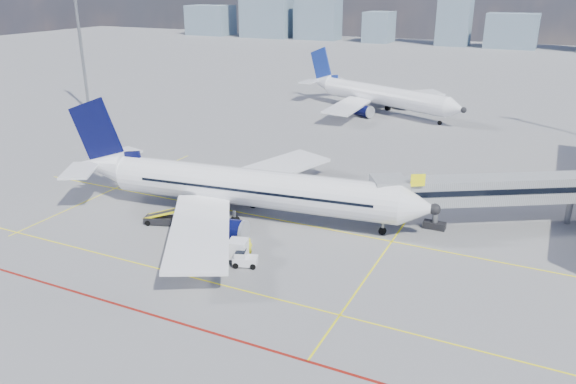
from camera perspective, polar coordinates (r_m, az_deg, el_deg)
name	(u,v)px	position (r m, az deg, el deg)	size (l,w,h in m)	color
ground	(222,247)	(52.98, -6.73, -5.56)	(420.00, 420.00, 0.00)	gray
apron_markings	(193,263)	(50.40, -9.66, -7.16)	(90.00, 35.12, 0.01)	#FFF40D
jet_bridge	(512,190)	(60.13, 21.80, 0.15)	(23.55, 15.78, 6.30)	#919499
floodlight_mast_nw	(80,37)	(114.18, -20.39, 14.51)	(3.20, 0.61, 25.45)	slate
distant_skyline	(486,15)	(231.89, 19.52, 16.61)	(250.04, 15.29, 30.64)	slate
main_aircraft	(237,187)	(58.63, -5.18, 0.55)	(40.46, 35.17, 11.85)	white
second_aircraft	(378,95)	(108.69, 9.09, 9.72)	(35.35, 29.87, 10.91)	white
baggage_tug	(244,259)	(49.11, -4.49, -6.78)	(2.35, 1.84, 1.45)	white
cargo_dolly	(228,249)	(50.03, -6.09, -5.77)	(3.98, 2.52, 2.02)	black
belt_loader	(166,218)	(58.52, -12.31, -2.65)	(5.85, 2.87, 2.36)	black
ramp_worker	(250,248)	(50.44, -3.92, -5.67)	(0.69, 0.45, 1.90)	yellow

